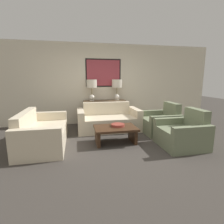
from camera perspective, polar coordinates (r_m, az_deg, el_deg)
name	(u,v)px	position (r m, az deg, el deg)	size (l,w,h in m)	color
ground_plane	(120,147)	(4.00, 2.66, -11.43)	(20.00, 20.00, 0.00)	#3D3833
back_wall	(103,84)	(6.03, -2.88, 9.09)	(7.69, 0.12, 2.65)	beige
console_table	(105,112)	(5.87, -2.40, -0.08)	(1.37, 0.37, 0.81)	brown
table_lamp_left	(92,86)	(5.72, -6.63, 8.45)	(0.33, 0.33, 0.68)	silver
table_lamp_right	(117,86)	(5.85, 1.61, 8.57)	(0.33, 0.33, 0.68)	silver
couch_by_back_wall	(108,121)	(5.24, -1.16, -2.83)	(1.81, 0.93, 0.79)	beige
couch_by_side	(42,134)	(4.33, -21.83, -6.57)	(0.93, 1.81, 0.79)	beige
coffee_table	(115,131)	(4.18, 1.13, -6.37)	(0.99, 0.67, 0.39)	#3D2616
decorative_bowl	(118,125)	(4.21, 1.93, -4.28)	(0.32, 0.32, 0.06)	#93382D
armchair_near_back_wall	(161,123)	(5.14, 15.58, -3.44)	(0.91, 0.94, 0.85)	#707A5B
armchair_near_camera	(182,134)	(4.27, 22.00, -6.74)	(0.91, 0.94, 0.85)	#707A5B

